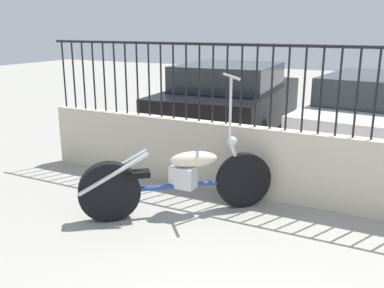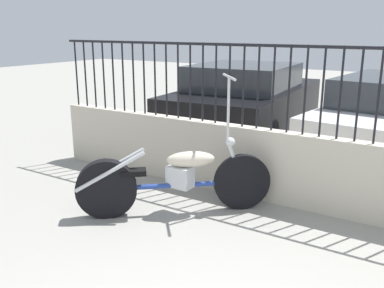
# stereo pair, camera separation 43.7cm
# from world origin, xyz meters

# --- Properties ---
(low_wall) EXTENTS (8.84, 0.18, 0.87)m
(low_wall) POSITION_xyz_m (0.00, 3.17, 0.44)
(low_wall) COLOR beige
(low_wall) RESTS_ON ground_plane
(fence_railing) EXTENTS (8.84, 0.04, 0.99)m
(fence_railing) POSITION_xyz_m (0.00, 3.17, 1.51)
(fence_railing) COLOR black
(fence_railing) RESTS_ON low_wall
(motorcycle_blue) EXTENTS (1.75, 1.53, 1.55)m
(motorcycle_blue) POSITION_xyz_m (-1.95, 2.18, 0.40)
(motorcycle_blue) COLOR black
(motorcycle_blue) RESTS_ON ground_plane
(car_black) EXTENTS (2.18, 4.18, 1.38)m
(car_black) POSITION_xyz_m (-2.75, 5.93, 0.70)
(car_black) COLOR black
(car_black) RESTS_ON ground_plane
(car_white) EXTENTS (2.35, 4.71, 1.28)m
(car_white) POSITION_xyz_m (-0.10, 6.29, 0.65)
(car_white) COLOR black
(car_white) RESTS_ON ground_plane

